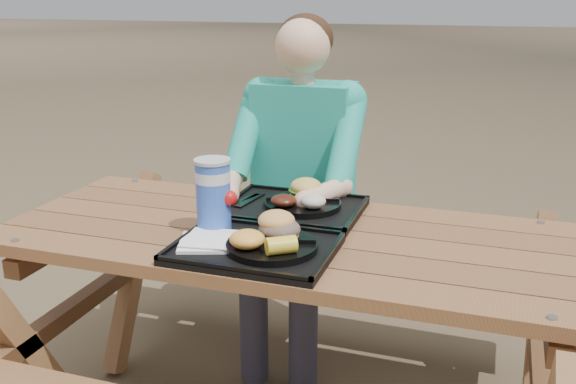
% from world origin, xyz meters
% --- Properties ---
extents(picnic_table, '(1.80, 1.49, 0.75)m').
position_xyz_m(picnic_table, '(0.00, 0.00, 0.38)').
color(picnic_table, '#999999').
rests_on(picnic_table, ground).
extents(tray_near, '(0.45, 0.35, 0.02)m').
position_xyz_m(tray_near, '(-0.04, -0.19, 0.76)').
color(tray_near, black).
rests_on(tray_near, picnic_table).
extents(tray_far, '(0.45, 0.35, 0.02)m').
position_xyz_m(tray_far, '(-0.04, 0.18, 0.76)').
color(tray_far, black).
rests_on(tray_far, picnic_table).
extents(plate_near, '(0.26, 0.26, 0.02)m').
position_xyz_m(plate_near, '(0.02, -0.20, 0.78)').
color(plate_near, black).
rests_on(plate_near, tray_near).
extents(plate_far, '(0.26, 0.26, 0.02)m').
position_xyz_m(plate_far, '(-0.01, 0.19, 0.78)').
color(plate_far, black).
rests_on(plate_far, tray_far).
extents(napkin_stack, '(0.20, 0.20, 0.02)m').
position_xyz_m(napkin_stack, '(-0.17, -0.22, 0.78)').
color(napkin_stack, white).
rests_on(napkin_stack, tray_near).
extents(soda_cup, '(0.10, 0.10, 0.21)m').
position_xyz_m(soda_cup, '(-0.20, -0.10, 0.88)').
color(soda_cup, blue).
rests_on(soda_cup, tray_near).
extents(condiment_bbq, '(0.06, 0.06, 0.03)m').
position_xyz_m(condiment_bbq, '(-0.04, -0.06, 0.79)').
color(condiment_bbq, '#320506').
rests_on(condiment_bbq, tray_near).
extents(condiment_mustard, '(0.05, 0.05, 0.03)m').
position_xyz_m(condiment_mustard, '(0.02, -0.06, 0.79)').
color(condiment_mustard, gold).
rests_on(condiment_mustard, tray_near).
extents(sandwich, '(0.11, 0.11, 0.12)m').
position_xyz_m(sandwich, '(0.02, -0.15, 0.85)').
color(sandwich, '#ECA553').
rests_on(sandwich, plate_near).
extents(mac_cheese, '(0.10, 0.10, 0.05)m').
position_xyz_m(mac_cheese, '(-0.03, -0.25, 0.81)').
color(mac_cheese, '#FFB943').
rests_on(mac_cheese, plate_near).
extents(corn_cob, '(0.11, 0.11, 0.05)m').
position_xyz_m(corn_cob, '(0.07, -0.26, 0.81)').
color(corn_cob, yellow).
rests_on(corn_cob, plate_near).
extents(cutlery_far, '(0.05, 0.17, 0.01)m').
position_xyz_m(cutlery_far, '(-0.21, 0.19, 0.77)').
color(cutlery_far, black).
rests_on(cutlery_far, tray_far).
extents(burger, '(0.11, 0.11, 0.10)m').
position_xyz_m(burger, '(-0.02, 0.25, 0.84)').
color(burger, '#E2B750').
rests_on(burger, plate_far).
extents(baked_beans, '(0.09, 0.09, 0.04)m').
position_xyz_m(baked_beans, '(-0.06, 0.12, 0.81)').
color(baked_beans, '#481A0E').
rests_on(baked_beans, plate_far).
extents(potato_salad, '(0.08, 0.08, 0.05)m').
position_xyz_m(potato_salad, '(0.04, 0.14, 0.81)').
color(potato_salad, beige).
rests_on(potato_salad, plate_far).
extents(diner, '(0.48, 0.84, 1.28)m').
position_xyz_m(diner, '(-0.14, 0.59, 0.64)').
color(diner, '#1982B3').
rests_on(diner, ground).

